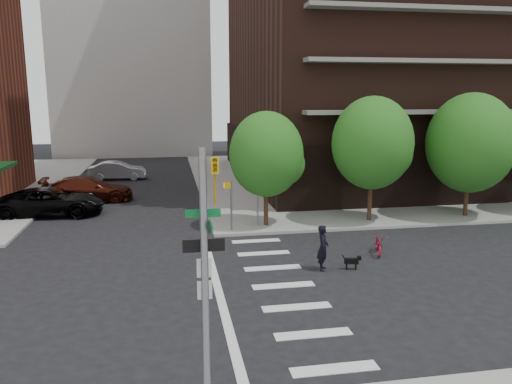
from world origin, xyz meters
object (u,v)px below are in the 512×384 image
object	(u,v)px
parked_car_silver	(117,170)
scooter	(379,244)
dog_walker	(323,248)
traffic_signal	(207,307)
parked_car_maroon	(88,189)
parked_car_black	(51,202)

from	to	relation	value
parked_car_silver	scooter	size ratio (longest dim) A/B	2.63
parked_car_silver	dog_walker	xyz separation A→B (m)	(10.51, -24.63, 0.17)
traffic_signal	dog_walker	world-z (taller)	traffic_signal
dog_walker	parked_car_silver	bearing A→B (deg)	44.03
traffic_signal	scooter	distance (m)	13.83
parked_car_silver	scooter	xyz separation A→B (m)	(13.70, -23.02, -0.31)
parked_car_maroon	traffic_signal	bearing A→B (deg)	-169.16
parked_car_black	scooter	xyz separation A→B (m)	(16.40, -10.34, -0.37)
dog_walker	parked_car_black	bearing A→B (deg)	68.80
parked_car_black	parked_car_maroon	xyz separation A→B (m)	(1.56, 3.83, 0.01)
parked_car_maroon	dog_walker	xyz separation A→B (m)	(11.65, -15.78, 0.09)
parked_car_black	parked_car_maroon	world-z (taller)	parked_car_maroon
parked_car_silver	dog_walker	world-z (taller)	dog_walker
traffic_signal	scooter	size ratio (longest dim) A/B	3.30
traffic_signal	parked_car_maroon	xyz separation A→B (m)	(-6.17, 24.72, -1.84)
scooter	dog_walker	world-z (taller)	dog_walker
traffic_signal	parked_car_silver	bearing A→B (deg)	98.52
traffic_signal	dog_walker	bearing A→B (deg)	58.50
parked_car_silver	scooter	world-z (taller)	parked_car_silver
parked_car_silver	dog_walker	bearing A→B (deg)	-157.77
traffic_signal	parked_car_black	size ratio (longest dim) A/B	0.98
parked_car_maroon	scooter	xyz separation A→B (m)	(14.84, -14.17, -0.39)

